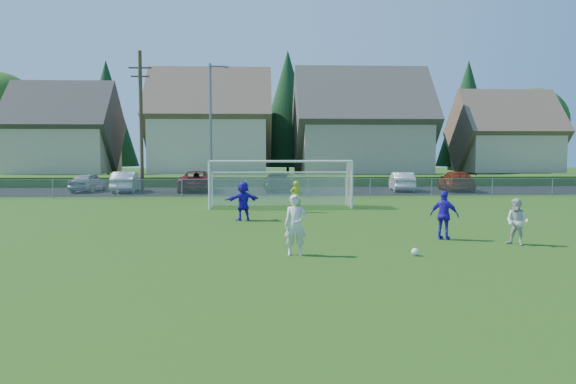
% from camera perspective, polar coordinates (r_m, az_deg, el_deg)
% --- Properties ---
extents(ground, '(160.00, 160.00, 0.00)m').
position_cam_1_polar(ground, '(13.95, 1.68, -8.23)').
color(ground, '#193D0C').
rests_on(ground, ground).
extents(asphalt_lot, '(60.00, 60.00, 0.00)m').
position_cam_1_polar(asphalt_lot, '(41.20, -1.37, 0.10)').
color(asphalt_lot, black).
rests_on(asphalt_lot, ground).
extents(grass_embankment, '(70.00, 6.00, 0.80)m').
position_cam_1_polar(grass_embankment, '(48.66, -1.61, 1.22)').
color(grass_embankment, '#1E420F').
rests_on(grass_embankment, ground).
extents(soccer_ball, '(0.22, 0.22, 0.22)m').
position_cam_1_polar(soccer_ball, '(16.54, 12.78, -5.96)').
color(soccer_ball, white).
rests_on(soccer_ball, ground).
extents(player_white_a, '(0.65, 0.44, 1.76)m').
position_cam_1_polar(player_white_a, '(16.11, 0.76, -3.36)').
color(player_white_a, silver).
rests_on(player_white_a, ground).
extents(player_white_b, '(0.90, 0.92, 1.49)m').
position_cam_1_polar(player_white_b, '(19.26, 22.25, -2.82)').
color(player_white_b, silver).
rests_on(player_white_b, ground).
extents(player_blue_a, '(1.02, 0.90, 1.65)m').
position_cam_1_polar(player_blue_a, '(19.62, 15.60, -2.29)').
color(player_blue_a, '#2D14C1').
rests_on(player_blue_a, ground).
extents(player_blue_b, '(1.62, 1.08, 1.68)m').
position_cam_1_polar(player_blue_b, '(24.16, -4.58, -0.90)').
color(player_blue_b, '#2D14C1').
rests_on(player_blue_b, ground).
extents(goalkeeper, '(0.63, 0.49, 1.53)m').
position_cam_1_polar(goalkeeper, '(27.23, 0.79, -0.46)').
color(goalkeeper, '#AFC317').
rests_on(goalkeeper, ground).
extents(car_a, '(2.13, 4.19, 1.37)m').
position_cam_1_polar(car_a, '(42.90, -19.59, 0.93)').
color(car_a, '#94989B').
rests_on(car_a, ground).
extents(car_b, '(1.82, 4.52, 1.46)m').
position_cam_1_polar(car_b, '(41.80, -16.11, 0.99)').
color(car_b, silver).
rests_on(car_b, ground).
extents(car_c, '(2.80, 5.52, 1.49)m').
position_cam_1_polar(car_c, '(41.42, -9.25, 1.10)').
color(car_c, maroon).
rests_on(car_c, ground).
extents(car_d, '(2.12, 4.76, 1.36)m').
position_cam_1_polar(car_d, '(40.91, -1.10, 1.02)').
color(car_d, black).
rests_on(car_d, ground).
extents(car_f, '(1.96, 4.37, 1.39)m').
position_cam_1_polar(car_f, '(41.95, 11.48, 1.04)').
color(car_f, silver).
rests_on(car_f, ground).
extents(car_g, '(2.66, 5.23, 1.45)m').
position_cam_1_polar(car_g, '(43.13, 16.69, 1.07)').
color(car_g, maroon).
rests_on(car_g, ground).
extents(soccer_goal, '(7.42, 1.90, 2.50)m').
position_cam_1_polar(soccer_goal, '(29.68, -0.79, 1.60)').
color(soccer_goal, white).
rests_on(soccer_goal, ground).
extents(chainlink_fence, '(52.06, 0.06, 1.20)m').
position_cam_1_polar(chainlink_fence, '(35.67, -1.14, 0.45)').
color(chainlink_fence, gray).
rests_on(chainlink_fence, ground).
extents(streetlight, '(1.38, 0.18, 9.00)m').
position_cam_1_polar(streetlight, '(39.76, -7.79, 6.88)').
color(streetlight, slate).
rests_on(streetlight, ground).
extents(utility_pole, '(1.60, 0.26, 10.00)m').
position_cam_1_polar(utility_pole, '(41.49, -14.70, 7.10)').
color(utility_pole, '#473321').
rests_on(utility_pole, ground).
extents(houses_row, '(53.90, 11.45, 13.27)m').
position_cam_1_polar(houses_row, '(56.29, 0.24, 8.70)').
color(houses_row, tan).
rests_on(houses_row, ground).
extents(tree_row, '(65.98, 12.36, 13.80)m').
position_cam_1_polar(tree_row, '(62.47, -0.94, 7.87)').
color(tree_row, '#382616').
rests_on(tree_row, ground).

